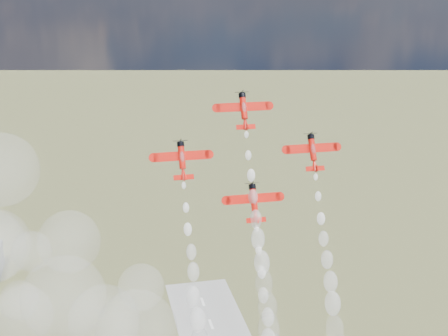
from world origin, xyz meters
The scene contains 6 objects.
plane_lead centered at (-9.48, 17.74, 114.64)m, with size 13.09×6.80×8.58m.
plane_left centered at (-25.49, 12.44, 104.76)m, with size 13.09×6.80×8.58m.
plane_right centered at (6.53, 12.44, 104.76)m, with size 13.09×6.80×8.58m.
plane_slot centered at (-9.48, 7.14, 94.88)m, with size 13.09×6.80×8.58m.
smoke_trail_lead centered at (-9.19, -3.97, 74.28)m, with size 5.36×27.01×47.16m.
drifted_smoke_cloud centered at (-60.57, 24.92, 73.03)m, with size 68.15×39.85×59.67m.
Camera 1 is at (-45.55, -125.05, 145.58)m, focal length 50.00 mm.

